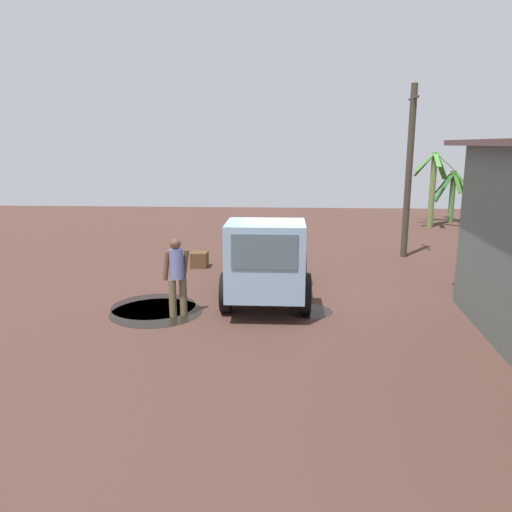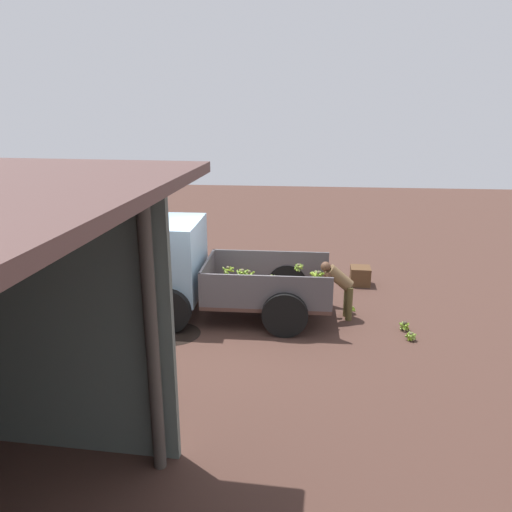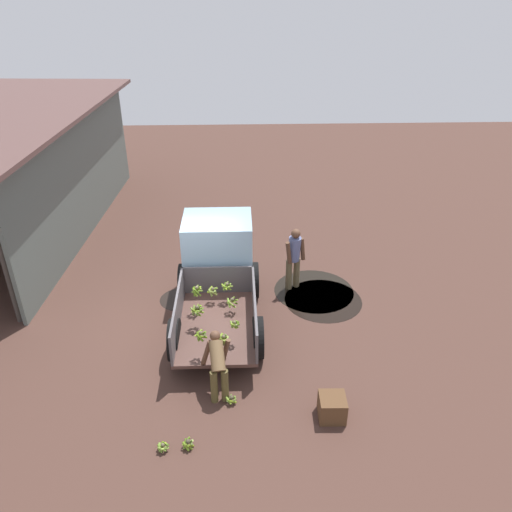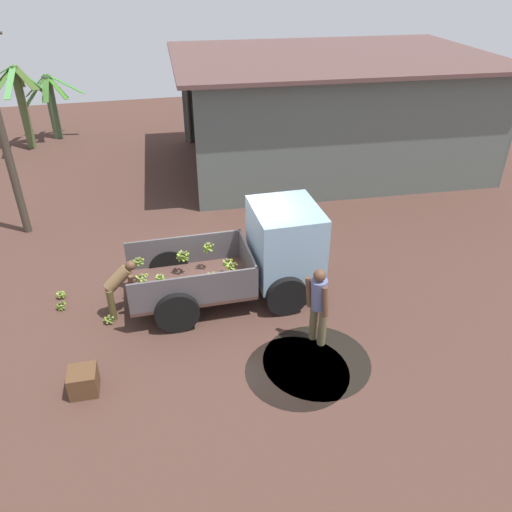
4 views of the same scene
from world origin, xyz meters
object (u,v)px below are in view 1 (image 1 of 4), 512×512
at_px(utility_pole, 409,171).
at_px(person_foreground_visitor, 177,274).
at_px(banana_bunch_on_ground_1, 284,260).
at_px(banana_bunch_on_ground_0, 259,268).
at_px(cargo_truck, 266,263).
at_px(wooden_crate_0, 199,260).
at_px(banana_bunch_on_ground_2, 298,260).
at_px(person_worker_loading, 267,249).

xyz_separation_m(utility_pole, person_foreground_visitor, (6.26, -6.32, -1.87)).
xyz_separation_m(utility_pole, banana_bunch_on_ground_1, (1.22, -3.99, -2.72)).
bearing_deg(banana_bunch_on_ground_0, cargo_truck, 5.35).
relative_size(cargo_truck, wooden_crate_0, 8.54).
bearing_deg(utility_pole, banana_bunch_on_ground_2, -71.68).
height_order(utility_pole, wooden_crate_0, utility_pole).
bearing_deg(wooden_crate_0, banana_bunch_on_ground_2, 102.22).
bearing_deg(person_foreground_visitor, banana_bunch_on_ground_1, -51.75).
relative_size(banana_bunch_on_ground_0, banana_bunch_on_ground_1, 1.00).
relative_size(banana_bunch_on_ground_2, wooden_crate_0, 0.46).
relative_size(utility_pole, wooden_crate_0, 11.34).
relative_size(utility_pole, banana_bunch_on_ground_2, 24.67).
bearing_deg(person_worker_loading, banana_bunch_on_ground_2, 137.39).
distance_m(utility_pole, wooden_crate_0, 7.32).
distance_m(cargo_truck, banana_bunch_on_ground_1, 4.63).
bearing_deg(wooden_crate_0, utility_pole, 105.56).
bearing_deg(wooden_crate_0, banana_bunch_on_ground_0, 77.83).
bearing_deg(person_foreground_visitor, banana_bunch_on_ground_2, -55.48).
distance_m(person_worker_loading, banana_bunch_on_ground_1, 1.53).
height_order(person_foreground_visitor, banana_bunch_on_ground_1, person_foreground_visitor).
height_order(banana_bunch_on_ground_1, wooden_crate_0, wooden_crate_0).
height_order(person_worker_loading, banana_bunch_on_ground_2, person_worker_loading).
distance_m(person_foreground_visitor, banana_bunch_on_ground_0, 4.41).
height_order(person_worker_loading, wooden_crate_0, person_worker_loading).
bearing_deg(wooden_crate_0, cargo_truck, 29.31).
bearing_deg(banana_bunch_on_ground_2, cargo_truck, -10.56).
distance_m(banana_bunch_on_ground_1, banana_bunch_on_ground_2, 0.44).
xyz_separation_m(person_foreground_visitor, wooden_crate_0, (-4.43, -0.27, -0.72)).
bearing_deg(person_worker_loading, cargo_truck, -6.58).
bearing_deg(banana_bunch_on_ground_2, utility_pole, 108.32).
height_order(person_foreground_visitor, wooden_crate_0, person_foreground_visitor).
bearing_deg(banana_bunch_on_ground_1, utility_pole, 106.97).
bearing_deg(person_worker_loading, banana_bunch_on_ground_1, 151.28).
xyz_separation_m(cargo_truck, utility_pole, (-5.73, 4.41, 1.75)).
relative_size(cargo_truck, person_foreground_visitor, 2.43).
bearing_deg(person_foreground_visitor, utility_pole, -72.24).
xyz_separation_m(utility_pole, person_worker_loading, (2.52, -4.49, -2.08)).
height_order(cargo_truck, banana_bunch_on_ground_1, cargo_truck).
bearing_deg(banana_bunch_on_ground_2, wooden_crate_0, -77.78).
bearing_deg(cargo_truck, banana_bunch_on_ground_1, 174.48).
distance_m(person_worker_loading, banana_bunch_on_ground_2, 1.76).
bearing_deg(banana_bunch_on_ground_2, person_worker_loading, -34.64).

